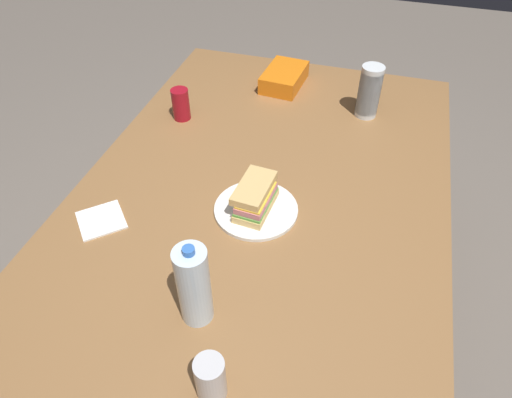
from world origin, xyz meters
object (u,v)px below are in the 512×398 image
Objects in this scene: sandwich at (256,197)px; dining_table at (257,216)px; soda_can_red at (181,104)px; paper_plate at (256,209)px; soda_can_silver at (210,379)px; water_bottle_tall at (194,286)px; plastic_cup_stack at (369,92)px; chip_bag at (284,77)px.

dining_table is at bearing 11.22° from sandwich.
soda_can_red is (0.41, 0.42, 0.01)m from sandwich.
sandwich is (0.00, 0.00, 0.05)m from paper_plate.
soda_can_red is at bearing 48.17° from dining_table.
soda_can_red and soda_can_silver have the same top height.
water_bottle_tall is (-0.39, 0.04, 0.11)m from paper_plate.
water_bottle_tall is (-0.40, 0.03, 0.07)m from sandwich.
soda_can_silver is (-1.20, 0.19, -0.04)m from plastic_cup_stack.
water_bottle_tall reaches higher than dining_table.
plastic_cup_stack reaches higher than sandwich.
chip_bag is 1.34m from soda_can_silver.
soda_can_red reaches higher than dining_table.
soda_can_red is 0.48m from chip_bag.
soda_can_red is at bearing 26.42° from soda_can_silver.
chip_bag is (0.76, 0.10, -0.02)m from sandwich.
sandwich is 0.58m from soda_can_red.
soda_can_red is at bearing 45.67° from sandwich.
water_bottle_tall is at bearing -154.49° from soda_can_red.
plastic_cup_stack is at bearing -15.93° from water_bottle_tall.
water_bottle_tall is 1.07m from plastic_cup_stack.
dining_table is 9.96× the size of sandwich.
sandwich is at bearing -134.33° from soda_can_red.
dining_table is 8.20× the size of chip_bag.
soda_can_silver is at bearing -172.82° from dining_table.
chip_bag is (0.77, 0.10, 0.03)m from paper_plate.
plastic_cup_stack reaches higher than paper_plate.
dining_table is at bearing -3.33° from water_bottle_tall.
plastic_cup_stack is at bearing -22.36° from sandwich.
water_bottle_tall is at bearing -171.73° from chip_bag.
soda_can_red reaches higher than sandwich.
soda_can_red is 0.49× the size of water_bottle_tall.
plastic_cup_stack is at bearing -71.72° from soda_can_red.
chip_bag is at bearing 69.71° from plastic_cup_stack.
paper_plate is at bearing -5.13° from water_bottle_tall.
dining_table is 0.56m from soda_can_red.
paper_plate is 1.12× the size of chip_bag.
sandwich is at bearing -4.86° from water_bottle_tall.
sandwich is 0.82× the size of chip_bag.
chip_bag is (0.36, -0.32, -0.03)m from soda_can_red.
dining_table is at bearing 12.18° from paper_plate.
paper_plate is at bearing -167.82° from dining_table.
water_bottle_tall is at bearing 175.14° from sandwich.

